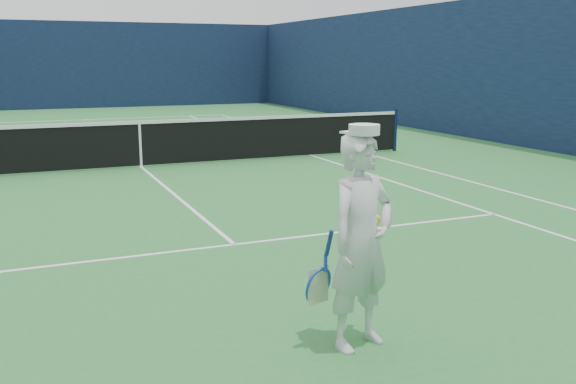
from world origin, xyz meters
The scene contains 5 objects.
ground centered at (0.00, 0.00, 0.00)m, with size 80.00×80.00×0.00m, color #2B7033.
court_markings centered at (0.00, 0.00, 0.00)m, with size 11.03×23.83×0.01m.
windscreen_fence centered at (0.00, 0.00, 2.00)m, with size 20.12×36.12×4.00m.
tennis_net centered at (0.00, 0.00, 0.55)m, with size 12.88×0.09×1.07m.
tennis_player centered at (0.04, -9.54, 0.89)m, with size 0.85×0.59×1.82m.
Camera 1 is at (-2.42, -13.84, 2.31)m, focal length 40.00 mm.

